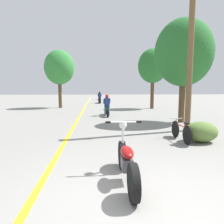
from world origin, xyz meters
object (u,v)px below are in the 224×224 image
object	(u,v)px
roadside_tree_left	(59,68)
motorcycle_foreground	(127,161)
roadside_tree_right_near	(184,53)
roadside_tree_right_far	(153,66)
motorcycle_rider_lead	(107,108)
motorcycle_rider_mid	(100,99)
motorcycle_rider_far	(99,97)
bicycle_parked	(181,131)
utility_pole	(191,46)

from	to	relation	value
roadside_tree_left	motorcycle_foreground	bearing A→B (deg)	-75.82
roadside_tree_right_near	roadside_tree_right_far	size ratio (longest dim) A/B	1.01
motorcycle_foreground	motorcycle_rider_lead	size ratio (longest dim) A/B	0.94
roadside_tree_left	motorcycle_rider_mid	bearing A→B (deg)	56.62
motorcycle_rider_mid	motorcycle_rider_far	xyz separation A→B (m)	(0.15, 8.45, -0.05)
motorcycle_rider_mid	bicycle_parked	distance (m)	18.77
roadside_tree_right_far	roadside_tree_right_near	bearing A→B (deg)	-94.02
motorcycle_rider_mid	motorcycle_rider_far	distance (m)	8.45
roadside_tree_left	motorcycle_rider_mid	world-z (taller)	roadside_tree_left
roadside_tree_right_far	motorcycle_rider_far	xyz separation A→B (m)	(-4.49, 15.74, -3.31)
roadside_tree_right_near	roadside_tree_right_far	xyz separation A→B (m)	(0.53, 7.50, 0.16)
motorcycle_rider_far	roadside_tree_left	bearing A→B (deg)	-105.63
roadside_tree_right_near	roadside_tree_left	size ratio (longest dim) A/B	1.01
roadside_tree_left	motorcycle_rider_lead	bearing A→B (deg)	-55.70
roadside_tree_left	motorcycle_rider_lead	xyz separation A→B (m)	(4.11, -6.02, -3.22)
utility_pole	motorcycle_rider_mid	world-z (taller)	utility_pole
motorcycle_rider_far	bicycle_parked	distance (m)	27.16
motorcycle_foreground	motorcycle_rider_far	xyz separation A→B (m)	(0.06, 29.91, 0.09)
roadside_tree_right_near	motorcycle_rider_mid	world-z (taller)	roadside_tree_right_near
roadside_tree_right_far	roadside_tree_left	world-z (taller)	roadside_tree_left
motorcycle_foreground	motorcycle_rider_mid	size ratio (longest dim) A/B	0.90
motorcycle_foreground	roadside_tree_left	bearing A→B (deg)	104.18
roadside_tree_right_near	motorcycle_rider_mid	size ratio (longest dim) A/B	2.47
roadside_tree_right_far	motorcycle_rider_mid	xyz separation A→B (m)	(-4.64, 7.29, -3.26)
roadside_tree_left	motorcycle_rider_far	world-z (taller)	roadside_tree_left
roadside_tree_left	motorcycle_rider_far	size ratio (longest dim) A/B	2.58
utility_pole	motorcycle_rider_far	size ratio (longest dim) A/B	3.32
roadside_tree_right_near	motorcycle_rider_lead	bearing A→B (deg)	142.81
utility_pole	bicycle_parked	bearing A→B (deg)	-121.53
motorcycle_foreground	motorcycle_rider_lead	distance (m)	9.59
motorcycle_foreground	motorcycle_rider_mid	distance (m)	21.46
roadside_tree_right_far	bicycle_parked	distance (m)	12.04
utility_pole	motorcycle_rider_mid	xyz separation A→B (m)	(-3.42, 16.99, -3.02)
roadside_tree_right_far	motorcycle_foreground	world-z (taller)	roadside_tree_right_far
roadside_tree_right_near	roadside_tree_left	bearing A→B (deg)	131.68
roadside_tree_left	motorcycle_rider_lead	distance (m)	7.97
utility_pole	bicycle_parked	distance (m)	3.74
motorcycle_foreground	motorcycle_rider_mid	bearing A→B (deg)	90.24
roadside_tree_right_far	roadside_tree_left	size ratio (longest dim) A/B	1.00
motorcycle_rider_lead	motorcycle_rider_far	bearing A→B (deg)	90.30
roadside_tree_left	roadside_tree_right_far	bearing A→B (deg)	-9.64
roadside_tree_right_near	motorcycle_foreground	world-z (taller)	roadside_tree_right_near
motorcycle_foreground	motorcycle_rider_far	bearing A→B (deg)	89.89
roadside_tree_right_near	motorcycle_foreground	bearing A→B (deg)	-121.14
motorcycle_rider_lead	motorcycle_rider_mid	distance (m)	11.87
motorcycle_rider_lead	utility_pole	bearing A→B (deg)	-58.22
motorcycle_rider_far	motorcycle_rider_mid	bearing A→B (deg)	-90.99
motorcycle_rider_mid	roadside_tree_right_far	bearing A→B (deg)	-57.54
motorcycle_rider_lead	bicycle_parked	bearing A→B (deg)	-72.10
roadside_tree_right_near	motorcycle_foreground	size ratio (longest dim) A/B	2.73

